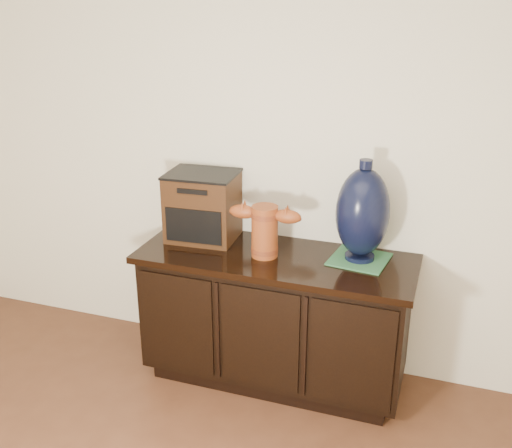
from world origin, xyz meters
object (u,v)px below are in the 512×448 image
at_px(sideboard, 275,317).
at_px(tv_radio, 203,206).
at_px(lamp_base, 363,213).
at_px(spray_can, 262,233).
at_px(terracotta_vessel, 265,228).

xyz_separation_m(sideboard, tv_radio, (-0.46, 0.10, 0.56)).
bearing_deg(lamp_base, sideboard, -167.69).
bearing_deg(spray_can, sideboard, -40.66).
distance_m(sideboard, lamp_base, 0.76).
relative_size(sideboard, terracotta_vessel, 3.80).
relative_size(lamp_base, spray_can, 3.26).
bearing_deg(spray_can, terracotta_vessel, -64.75).
relative_size(tv_radio, lamp_base, 0.75).
bearing_deg(spray_can, tv_radio, 178.45).
relative_size(sideboard, lamp_base, 2.79).
bearing_deg(lamp_base, spray_can, 179.96).
height_order(sideboard, spray_can, spray_can).
height_order(terracotta_vessel, tv_radio, tv_radio).
xyz_separation_m(tv_radio, lamp_base, (0.88, -0.01, 0.07)).
bearing_deg(sideboard, tv_radio, 167.36).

